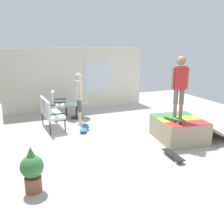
{
  "coord_description": "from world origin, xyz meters",
  "views": [
    {
      "loc": [
        -6.74,
        3.2,
        2.78
      ],
      "look_at": [
        0.31,
        0.29,
        0.7
      ],
      "focal_mm": 40.96,
      "sensor_mm": 36.0,
      "label": 1
    }
  ],
  "objects": [
    {
      "name": "person_skater",
      "position": [
        -1.02,
        -1.17,
        1.7
      ],
      "size": [
        0.31,
        0.46,
        1.79
      ],
      "color": "silver",
      "rests_on": "skate_ramp"
    },
    {
      "name": "skateboard_by_bench",
      "position": [
        0.94,
        1.01,
        0.08
      ],
      "size": [
        0.81,
        0.52,
        0.1
      ],
      "color": "#3372B2",
      "rests_on": "ground_plane"
    },
    {
      "name": "house_facade",
      "position": [
        3.8,
        0.49,
        1.29
      ],
      "size": [
        0.23,
        6.0,
        2.57
      ],
      "color": "silver",
      "rests_on": "ground_plane"
    },
    {
      "name": "patio_chair_near_house",
      "position": [
        2.83,
        1.53,
        0.61
      ],
      "size": [
        0.74,
        0.69,
        1.02
      ],
      "color": "black",
      "rests_on": "ground_plane"
    },
    {
      "name": "potted_plant",
      "position": [
        -2.12,
        2.93,
        0.47
      ],
      "size": [
        0.44,
        0.44,
        0.92
      ],
      "color": "brown",
      "rests_on": "ground_plane"
    },
    {
      "name": "patio_bench",
      "position": [
        1.53,
        2.02,
        0.62
      ],
      "size": [
        1.28,
        0.63,
        1.02
      ],
      "color": "black",
      "rests_on": "ground_plane"
    },
    {
      "name": "ground_plane",
      "position": [
        0.0,
        0.0,
        -0.05
      ],
      "size": [
        12.0,
        12.0,
        0.1
      ],
      "primitive_type": "cube",
      "color": "beige"
    },
    {
      "name": "skateboard_on_ramp",
      "position": [
        -1.01,
        -1.02,
        0.73
      ],
      "size": [
        0.82,
        0.32,
        0.1
      ],
      "color": "#3F8C4C",
      "rests_on": "skate_ramp"
    },
    {
      "name": "person_watching",
      "position": [
        1.63,
        0.97,
        1.06
      ],
      "size": [
        0.48,
        0.26,
        1.8
      ],
      "color": "silver",
      "rests_on": "ground_plane"
    },
    {
      "name": "skateboard_spare",
      "position": [
        -1.92,
        -0.43,
        0.08
      ],
      "size": [
        0.81,
        0.26,
        0.1
      ],
      "color": "black",
      "rests_on": "ground_plane"
    },
    {
      "name": "skate_ramp",
      "position": [
        -0.92,
        -1.36,
        0.32
      ],
      "size": [
        1.7,
        2.27,
        0.65
      ],
      "color": "tan",
      "rests_on": "ground_plane"
    },
    {
      "name": "patio_table",
      "position": [
        2.42,
        0.88,
        0.4
      ],
      "size": [
        0.9,
        0.9,
        0.57
      ],
      "color": "black",
      "rests_on": "ground_plane"
    }
  ]
}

